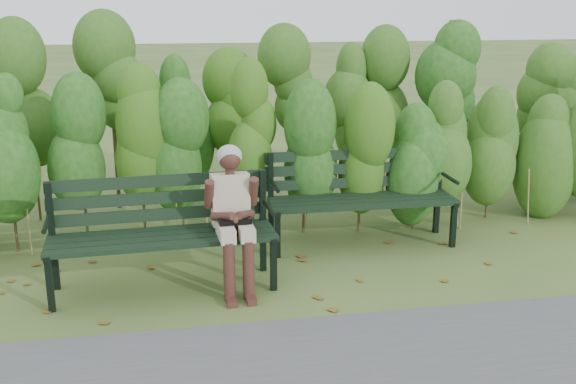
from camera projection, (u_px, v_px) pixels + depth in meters
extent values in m
plane|color=#3D5527|center=(295.00, 276.00, 6.55)|extent=(80.00, 80.00, 0.00)
cylinder|color=#47381E|center=(19.00, 213.00, 7.19)|extent=(0.03, 0.03, 0.80)
ellipsoid|color=#3D6121|center=(12.00, 154.00, 7.01)|extent=(0.64, 0.64, 1.44)
cylinder|color=#47381E|center=(78.00, 210.00, 7.30)|extent=(0.03, 0.03, 0.80)
ellipsoid|color=#3D6121|center=(73.00, 152.00, 7.12)|extent=(0.64, 0.64, 1.44)
cylinder|color=#47381E|center=(136.00, 207.00, 7.40)|extent=(0.03, 0.03, 0.80)
ellipsoid|color=#3D6121|center=(132.00, 150.00, 7.23)|extent=(0.64, 0.64, 1.44)
cylinder|color=#47381E|center=(192.00, 204.00, 7.51)|extent=(0.03, 0.03, 0.80)
ellipsoid|color=#3D6121|center=(189.00, 148.00, 7.34)|extent=(0.64, 0.64, 1.44)
cylinder|color=#47381E|center=(246.00, 201.00, 7.62)|extent=(0.03, 0.03, 0.80)
ellipsoid|color=#3D6121|center=(245.00, 145.00, 7.45)|extent=(0.64, 0.64, 1.44)
cylinder|color=#47381E|center=(299.00, 198.00, 7.73)|extent=(0.03, 0.03, 0.80)
ellipsoid|color=#3D6121|center=(299.00, 143.00, 7.56)|extent=(0.64, 0.64, 1.44)
cylinder|color=#47381E|center=(350.00, 195.00, 7.84)|extent=(0.03, 0.03, 0.80)
ellipsoid|color=#3D6121|center=(352.00, 141.00, 7.67)|extent=(0.64, 0.64, 1.44)
cylinder|color=#47381E|center=(400.00, 193.00, 7.95)|extent=(0.03, 0.03, 0.80)
ellipsoid|color=#3D6121|center=(403.00, 139.00, 7.78)|extent=(0.64, 0.64, 1.44)
cylinder|color=#47381E|center=(449.00, 190.00, 8.06)|extent=(0.03, 0.03, 0.80)
ellipsoid|color=#3D6121|center=(452.00, 138.00, 7.88)|extent=(0.64, 0.64, 1.44)
cylinder|color=#47381E|center=(496.00, 188.00, 8.17)|extent=(0.03, 0.03, 0.80)
ellipsoid|color=#3D6121|center=(501.00, 136.00, 7.99)|extent=(0.64, 0.64, 1.44)
cylinder|color=#47381E|center=(542.00, 185.00, 8.27)|extent=(0.03, 0.03, 0.80)
ellipsoid|color=#3D6121|center=(548.00, 134.00, 8.10)|extent=(0.64, 0.64, 1.44)
cylinder|color=#47381E|center=(39.00, 176.00, 8.10)|extent=(0.04, 0.04, 1.10)
ellipsoid|color=#1D4E19|center=(32.00, 103.00, 7.87)|extent=(0.70, 0.70, 1.98)
cylinder|color=#47381E|center=(105.00, 173.00, 8.24)|extent=(0.04, 0.04, 1.10)
ellipsoid|color=#1D4E19|center=(99.00, 102.00, 8.00)|extent=(0.70, 0.70, 1.98)
cylinder|color=#47381E|center=(168.00, 170.00, 8.38)|extent=(0.04, 0.04, 1.10)
ellipsoid|color=#1D4E19|center=(165.00, 100.00, 8.14)|extent=(0.70, 0.70, 1.98)
cylinder|color=#47381E|center=(230.00, 168.00, 8.51)|extent=(0.04, 0.04, 1.10)
ellipsoid|color=#1D4E19|center=(228.00, 98.00, 8.28)|extent=(0.70, 0.70, 1.98)
cylinder|color=#47381E|center=(289.00, 165.00, 8.65)|extent=(0.04, 0.04, 1.10)
ellipsoid|color=#1D4E19|center=(289.00, 97.00, 8.41)|extent=(0.70, 0.70, 1.98)
cylinder|color=#47381E|center=(347.00, 163.00, 8.79)|extent=(0.04, 0.04, 1.10)
ellipsoid|color=#1D4E19|center=(349.00, 95.00, 8.55)|extent=(0.70, 0.70, 1.98)
cylinder|color=#47381E|center=(403.00, 160.00, 8.92)|extent=(0.04, 0.04, 1.10)
ellipsoid|color=#1D4E19|center=(406.00, 94.00, 8.69)|extent=(0.70, 0.70, 1.98)
cylinder|color=#47381E|center=(457.00, 158.00, 9.06)|extent=(0.04, 0.04, 1.10)
ellipsoid|color=#1D4E19|center=(462.00, 92.00, 8.82)|extent=(0.70, 0.70, 1.98)
cylinder|color=#47381E|center=(510.00, 156.00, 9.20)|extent=(0.04, 0.04, 1.10)
ellipsoid|color=#1D4E19|center=(516.00, 91.00, 8.96)|extent=(0.70, 0.70, 1.98)
cylinder|color=#47381E|center=(561.00, 153.00, 9.33)|extent=(0.04, 0.04, 1.10)
ellipsoid|color=#1D4E19|center=(568.00, 90.00, 9.09)|extent=(0.70, 0.70, 1.98)
cube|color=brown|center=(210.00, 269.00, 6.71)|extent=(0.11, 0.11, 0.01)
cube|color=brown|center=(466.00, 267.00, 6.76)|extent=(0.11, 0.11, 0.01)
cube|color=brown|center=(424.00, 306.00, 5.88)|extent=(0.11, 0.11, 0.01)
cube|color=brown|center=(357.00, 322.00, 5.59)|extent=(0.11, 0.11, 0.01)
cube|color=brown|center=(185.00, 323.00, 5.58)|extent=(0.10, 0.08, 0.01)
cube|color=brown|center=(504.00, 300.00, 6.02)|extent=(0.11, 0.10, 0.01)
cube|color=brown|center=(276.00, 308.00, 5.85)|extent=(0.11, 0.11, 0.01)
cube|color=brown|center=(428.00, 293.00, 6.15)|extent=(0.11, 0.11, 0.01)
cube|color=brown|center=(441.00, 306.00, 5.90)|extent=(0.10, 0.11, 0.01)
cube|color=brown|center=(316.00, 300.00, 6.00)|extent=(0.10, 0.09, 0.01)
cube|color=brown|center=(55.00, 346.00, 5.20)|extent=(0.10, 0.11, 0.01)
cube|color=brown|center=(245.00, 245.00, 7.37)|extent=(0.10, 0.11, 0.01)
cube|color=brown|center=(368.00, 285.00, 6.32)|extent=(0.09, 0.07, 0.01)
cube|color=brown|center=(325.00, 251.00, 7.20)|extent=(0.10, 0.08, 0.01)
cube|color=brown|center=(412.00, 260.00, 6.95)|extent=(0.10, 0.09, 0.01)
cube|color=brown|center=(81.00, 310.00, 5.81)|extent=(0.11, 0.11, 0.01)
cube|color=brown|center=(190.00, 290.00, 6.22)|extent=(0.10, 0.09, 0.01)
cube|color=brown|center=(16.00, 305.00, 5.92)|extent=(0.11, 0.11, 0.01)
cube|color=brown|center=(311.00, 275.00, 6.57)|extent=(0.11, 0.09, 0.01)
cube|color=brown|center=(147.00, 277.00, 6.51)|extent=(0.11, 0.11, 0.01)
cube|color=brown|center=(483.00, 244.00, 7.41)|extent=(0.11, 0.11, 0.01)
cube|color=brown|center=(124.00, 272.00, 6.64)|extent=(0.11, 0.11, 0.01)
cube|color=brown|center=(201.00, 297.00, 6.06)|extent=(0.11, 0.11, 0.01)
cube|color=brown|center=(231.00, 250.00, 7.23)|extent=(0.08, 0.10, 0.01)
cube|color=brown|center=(31.00, 270.00, 6.68)|extent=(0.11, 0.11, 0.01)
cube|color=brown|center=(125.00, 274.00, 6.58)|extent=(0.11, 0.11, 0.01)
cube|color=brown|center=(462.00, 295.00, 6.12)|extent=(0.11, 0.10, 0.01)
cube|color=brown|center=(353.00, 275.00, 6.56)|extent=(0.11, 0.11, 0.01)
cube|color=brown|center=(499.00, 246.00, 7.34)|extent=(0.09, 0.11, 0.01)
cube|color=black|center=(164.00, 246.00, 5.89)|extent=(2.05, 0.22, 0.05)
cube|color=black|center=(163.00, 241.00, 6.02)|extent=(2.05, 0.22, 0.05)
cube|color=black|center=(162.00, 235.00, 6.15)|extent=(2.05, 0.22, 0.05)
cube|color=black|center=(161.00, 230.00, 6.29)|extent=(2.05, 0.22, 0.05)
cube|color=black|center=(160.00, 214.00, 6.35)|extent=(2.04, 0.16, 0.12)
cube|color=black|center=(159.00, 198.00, 6.32)|extent=(2.04, 0.16, 0.12)
cube|color=black|center=(158.00, 181.00, 6.30)|extent=(2.04, 0.16, 0.12)
cube|color=black|center=(50.00, 284.00, 5.73)|extent=(0.06, 0.06, 0.51)
cube|color=black|center=(52.00, 237.00, 6.11)|extent=(0.06, 0.06, 1.02)
cube|color=black|center=(50.00, 249.00, 5.88)|extent=(0.08, 0.57, 0.05)
cylinder|color=black|center=(46.00, 224.00, 5.76)|extent=(0.06, 0.43, 0.04)
cube|color=black|center=(274.00, 264.00, 6.16)|extent=(0.06, 0.06, 0.51)
cube|color=black|center=(263.00, 221.00, 6.55)|extent=(0.06, 0.06, 1.02)
cube|color=black|center=(268.00, 232.00, 6.31)|extent=(0.08, 0.57, 0.05)
cylinder|color=black|center=(269.00, 208.00, 6.19)|extent=(0.06, 0.43, 0.04)
cube|color=black|center=(368.00, 206.00, 7.06)|extent=(2.01, 0.16, 0.04)
cube|color=black|center=(364.00, 203.00, 7.19)|extent=(2.01, 0.16, 0.04)
cube|color=black|center=(361.00, 199.00, 7.32)|extent=(2.01, 0.16, 0.04)
cube|color=black|center=(357.00, 196.00, 7.46)|extent=(2.01, 0.16, 0.04)
cube|color=black|center=(355.00, 182.00, 7.52)|extent=(2.01, 0.10, 0.12)
cube|color=black|center=(355.00, 168.00, 7.49)|extent=(2.01, 0.10, 0.12)
cube|color=black|center=(355.00, 154.00, 7.47)|extent=(2.01, 0.10, 0.12)
cube|color=black|center=(278.00, 234.00, 6.96)|extent=(0.06, 0.06, 0.50)
cube|color=black|center=(271.00, 198.00, 7.35)|extent=(0.06, 0.06, 1.01)
cube|color=black|center=(274.00, 207.00, 7.11)|extent=(0.07, 0.56, 0.04)
cylinder|color=black|center=(275.00, 186.00, 6.99)|extent=(0.05, 0.42, 0.04)
cube|color=black|center=(453.00, 225.00, 7.27)|extent=(0.06, 0.06, 0.50)
cube|color=black|center=(438.00, 191.00, 7.66)|extent=(0.06, 0.06, 1.01)
cube|color=black|center=(447.00, 199.00, 7.42)|extent=(0.07, 0.56, 0.04)
cylinder|color=black|center=(450.00, 178.00, 7.30)|extent=(0.05, 0.42, 0.04)
cube|color=#C4B198|center=(226.00, 231.00, 6.00)|extent=(0.15, 0.41, 0.12)
cube|color=#C4B198|center=(245.00, 230.00, 6.04)|extent=(0.15, 0.41, 0.12)
cylinder|color=#45241D|center=(229.00, 272.00, 5.93)|extent=(0.11, 0.11, 0.55)
cylinder|color=#45241D|center=(249.00, 270.00, 5.97)|extent=(0.11, 0.11, 0.55)
cube|color=#45241D|center=(231.00, 301.00, 5.93)|extent=(0.10, 0.20, 0.06)
cube|color=#45241D|center=(251.00, 299.00, 5.97)|extent=(0.10, 0.20, 0.06)
cube|color=#C4B198|center=(230.00, 199.00, 6.20)|extent=(0.36, 0.26, 0.50)
cylinder|color=#45241D|center=(230.00, 172.00, 6.11)|extent=(0.09, 0.09, 0.10)
sphere|color=#45241D|center=(230.00, 159.00, 6.07)|extent=(0.20, 0.20, 0.20)
ellipsoid|color=gray|center=(229.00, 156.00, 6.09)|extent=(0.23, 0.22, 0.21)
cylinder|color=#45241D|center=(209.00, 194.00, 6.06)|extent=(0.10, 0.20, 0.30)
cylinder|color=#45241D|center=(253.00, 191.00, 6.15)|extent=(0.10, 0.20, 0.30)
cylinder|color=#45241D|center=(223.00, 216.00, 6.01)|extent=(0.23, 0.25, 0.13)
cylinder|color=#45241D|center=(245.00, 215.00, 6.06)|extent=(0.21, 0.26, 0.13)
sphere|color=#45241D|center=(235.00, 219.00, 5.99)|extent=(0.11, 0.11, 0.11)
cube|color=black|center=(235.00, 226.00, 6.02)|extent=(0.29, 0.13, 0.15)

